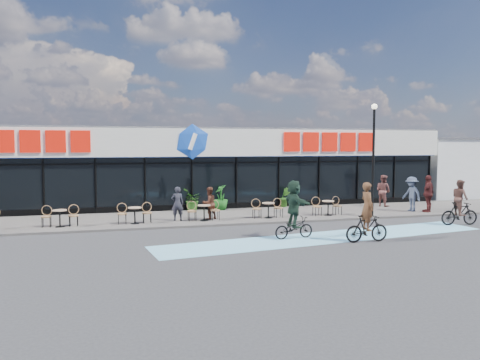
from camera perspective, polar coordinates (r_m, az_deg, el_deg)
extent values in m
plane|color=#28282B|center=(18.91, -2.39, -6.76)|extent=(120.00, 120.00, 0.00)
cube|color=#55504B|center=(23.24, -4.86, -4.56)|extent=(44.00, 5.00, 0.10)
cube|color=#68A8C5|center=(18.82, 10.70, -6.86)|extent=(14.17, 4.13, 0.01)
cube|color=black|center=(28.47, -6.86, -0.01)|extent=(30.00, 6.00, 3.00)
cube|color=beige|center=(28.25, -6.86, 4.52)|extent=(30.60, 6.30, 1.50)
cube|color=#47474C|center=(28.41, -6.92, 6.13)|extent=(30.60, 6.30, 0.10)
cube|color=navy|center=(25.40, -5.90, 2.98)|extent=(30.60, 0.08, 0.18)
cube|color=black|center=(25.42, -5.90, 2.08)|extent=(30.00, 0.06, 0.08)
cube|color=black|center=(25.64, -5.86, -3.40)|extent=(30.00, 0.10, 0.40)
cube|color=#BE1307|center=(25.10, -24.20, 4.32)|extent=(5.63, 0.18, 1.10)
cube|color=#BE1307|center=(27.59, 10.86, 4.58)|extent=(5.63, 0.18, 1.10)
ellipsoid|color=#1647B4|center=(25.13, -5.82, 4.68)|extent=(1.90, 0.24, 1.90)
cylinder|color=black|center=(25.39, -22.83, -0.84)|extent=(0.10, 0.10, 3.00)
cylinder|color=black|center=(25.17, -17.18, -0.74)|extent=(0.10, 0.10, 3.00)
cylinder|color=black|center=(25.21, -11.49, -0.62)|extent=(0.10, 0.10, 3.00)
cylinder|color=black|center=(25.49, -5.88, -0.51)|extent=(0.10, 0.10, 3.00)
cylinder|color=black|center=(26.01, -0.43, -0.39)|extent=(0.10, 0.10, 3.00)
cylinder|color=black|center=(26.75, 4.75, -0.27)|extent=(0.10, 0.10, 3.00)
cylinder|color=black|center=(27.70, 9.62, -0.16)|extent=(0.10, 0.10, 3.00)
cylinder|color=black|center=(28.84, 14.13, -0.06)|extent=(0.10, 0.10, 3.00)
cylinder|color=black|center=(30.14, 18.28, 0.04)|extent=(0.10, 0.10, 3.00)
cylinder|color=black|center=(31.59, 22.07, 0.12)|extent=(0.10, 0.10, 3.00)
cube|color=white|center=(38.14, 25.01, 1.45)|extent=(9.00, 7.00, 4.00)
cube|color=#47474C|center=(38.10, 25.11, 4.53)|extent=(9.20, 7.20, 0.12)
cylinder|color=black|center=(23.84, 15.93, 2.01)|extent=(0.12, 0.12, 5.29)
sphere|color=#FFF2CC|center=(23.90, 16.07, 8.60)|extent=(0.28, 0.28, 0.28)
cylinder|color=tan|center=(21.55, -21.13, -3.47)|extent=(0.60, 0.60, 0.04)
cylinder|color=black|center=(21.60, -21.11, -4.39)|extent=(0.06, 0.06, 0.70)
cylinder|color=black|center=(21.66, -21.08, -5.33)|extent=(0.40, 0.40, 0.02)
cylinder|color=tan|center=(21.45, -12.72, -3.32)|extent=(0.60, 0.60, 0.04)
cylinder|color=black|center=(21.50, -12.70, -4.24)|extent=(0.06, 0.06, 0.70)
cylinder|color=black|center=(21.56, -12.69, -5.19)|extent=(0.40, 0.40, 0.02)
cylinder|color=tan|center=(21.81, -4.40, -3.10)|extent=(0.60, 0.60, 0.04)
cylinder|color=black|center=(21.86, -4.40, -4.01)|extent=(0.06, 0.06, 0.70)
cylinder|color=black|center=(21.91, -4.39, -4.94)|extent=(0.40, 0.40, 0.02)
cylinder|color=tan|center=(22.61, 3.48, -2.83)|extent=(0.60, 0.60, 0.04)
cylinder|color=black|center=(22.65, 3.48, -3.71)|extent=(0.06, 0.06, 0.70)
cylinder|color=black|center=(22.71, 3.47, -4.61)|extent=(0.40, 0.40, 0.02)
cylinder|color=tan|center=(23.80, 10.70, -2.54)|extent=(0.60, 0.60, 0.04)
cylinder|color=black|center=(23.84, 10.69, -3.38)|extent=(0.06, 0.06, 0.70)
cylinder|color=black|center=(23.89, 10.68, -4.23)|extent=(0.40, 0.40, 0.02)
imported|color=#265518|center=(25.32, -5.83, -2.39)|extent=(1.13, 1.24, 1.17)
imported|color=#164F16|center=(25.44, -2.36, -2.11)|extent=(0.78, 0.78, 1.37)
imported|color=#2D5F1B|center=(26.70, 5.51, -2.07)|extent=(0.74, 0.66, 1.14)
imported|color=#212129|center=(21.98, -7.65, -2.87)|extent=(0.59, 0.40, 1.59)
imported|color=#3E2016|center=(22.26, -3.79, -2.83)|extent=(0.92, 0.84, 1.53)
imported|color=#343E51|center=(26.53, 20.19, -1.61)|extent=(0.88, 1.29, 1.84)
imported|color=brown|center=(28.08, 17.06, -1.24)|extent=(0.95, 1.06, 1.81)
imported|color=#3D1516|center=(26.47, 21.98, -1.55)|extent=(1.22, 1.00, 1.94)
imported|color=black|center=(18.30, 6.58, -5.80)|extent=(1.66, 0.75, 0.85)
imported|color=black|center=(18.16, 6.60, -2.89)|extent=(0.73, 1.74, 1.82)
imported|color=black|center=(23.37, 25.18, -3.73)|extent=(1.80, 0.71, 1.05)
imported|color=#4D2F27|center=(23.29, 25.24, -1.95)|extent=(0.70, 0.85, 1.62)
imported|color=black|center=(18.11, 15.20, -5.74)|extent=(1.71, 0.49, 1.02)
imported|color=#4C2E1B|center=(17.99, 15.25, -3.12)|extent=(0.44, 0.66, 1.80)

